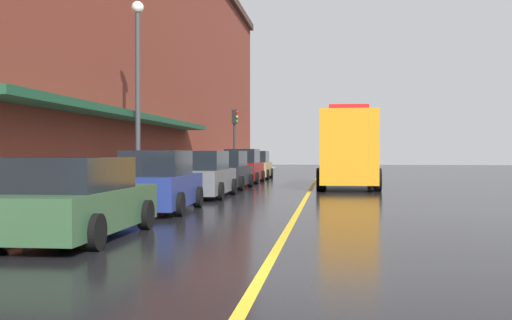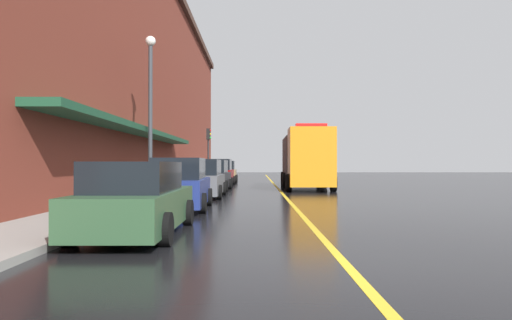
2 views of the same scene
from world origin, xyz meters
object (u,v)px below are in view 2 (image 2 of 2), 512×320
(parked_car_2, at_px, (202,180))
(parking_meter_2, at_px, (138,178))
(parked_car_4, at_px, (219,173))
(parking_meter_0, at_px, (142,178))
(street_lamp_left, at_px, (150,98))
(parked_car_0, at_px, (136,200))
(parked_car_1, at_px, (180,185))
(traffic_light_near, at_px, (208,144))
(parking_meter_1, at_px, (82,185))
(parked_car_3, at_px, (213,176))
(parked_car_5, at_px, (224,173))
(utility_truck, at_px, (305,160))

(parked_car_2, xyz_separation_m, parking_meter_2, (-1.48, -5.85, 0.24))
(parked_car_4, distance_m, parking_meter_0, 16.93)
(street_lamp_left, bearing_deg, parking_meter_2, -82.32)
(parked_car_0, xyz_separation_m, parked_car_4, (-0.01, 23.14, 0.12))
(parked_car_0, bearing_deg, parked_car_1, -0.57)
(parked_car_4, bearing_deg, traffic_light_near, 13.87)
(parking_meter_0, relative_size, traffic_light_near, 0.31)
(street_lamp_left, bearing_deg, traffic_light_near, 87.94)
(parking_meter_0, height_order, parking_meter_1, same)
(parked_car_0, xyz_separation_m, street_lamp_left, (-1.99, 10.16, 3.65))
(parked_car_3, xyz_separation_m, parked_car_4, (-0.09, 5.93, 0.06))
(parking_meter_1, distance_m, traffic_light_near, 28.04)
(traffic_light_near, bearing_deg, parking_meter_1, -90.13)
(parked_car_0, xyz_separation_m, parking_meter_2, (-1.39, 5.71, 0.31))
(parked_car_5, bearing_deg, parked_car_4, 179.48)
(traffic_light_near, bearing_deg, parked_car_4, -76.31)
(parked_car_4, distance_m, utility_truck, 7.01)
(utility_truck, height_order, parking_meter_2, utility_truck)
(parking_meter_2, bearing_deg, utility_truck, 62.28)
(parking_meter_0, bearing_deg, parked_car_3, 82.39)
(parked_car_0, distance_m, utility_truck, 20.01)
(traffic_light_near, bearing_deg, parking_meter_0, -90.16)
(parked_car_2, relative_size, parking_meter_0, 3.65)
(parked_car_0, bearing_deg, parked_car_2, -0.80)
(parked_car_0, relative_size, parking_meter_1, 3.69)
(utility_truck, bearing_deg, parking_meter_1, -20.23)
(parking_meter_0, bearing_deg, traffic_light_near, 89.84)
(parking_meter_2, bearing_deg, parking_meter_1, -90.00)
(street_lamp_left, bearing_deg, parked_car_2, 33.98)
(parked_car_1, xyz_separation_m, parked_car_4, (-0.04, 17.43, 0.06))
(parked_car_2, height_order, traffic_light_near, traffic_light_near)
(parking_meter_0, bearing_deg, street_lamp_left, 98.75)
(parked_car_0, distance_m, parked_car_2, 11.57)
(parked_car_5, distance_m, traffic_light_near, 2.67)
(parked_car_5, bearing_deg, parked_car_2, 179.86)
(parked_car_5, bearing_deg, parking_meter_1, 176.71)
(parked_car_2, distance_m, street_lamp_left, 4.38)
(traffic_light_near, bearing_deg, parked_car_2, -85.22)
(parked_car_4, height_order, street_lamp_left, street_lamp_left)
(parked_car_3, distance_m, parking_meter_0, 11.05)
(utility_truck, height_order, parking_meter_0, utility_truck)
(street_lamp_left, bearing_deg, parking_meter_1, -86.42)
(parked_car_1, relative_size, parking_meter_1, 3.38)
(parking_meter_0, xyz_separation_m, parking_meter_1, (0.00, -5.70, 0.00))
(parked_car_4, bearing_deg, parked_car_0, -179.79)
(street_lamp_left, height_order, traffic_light_near, street_lamp_left)
(parking_meter_0, distance_m, parking_meter_1, 5.70)
(parked_car_0, bearing_deg, street_lamp_left, 10.73)
(parking_meter_0, xyz_separation_m, parking_meter_2, (0.00, -0.55, 0.00))
(parking_meter_2, height_order, street_lamp_left, street_lamp_left)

